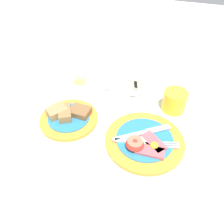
% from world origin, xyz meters
% --- Properties ---
extents(ground_plane, '(3.00, 3.00, 0.00)m').
position_xyz_m(ground_plane, '(0.00, 0.00, 0.00)').
color(ground_plane, beige).
extents(breakfast_plate, '(0.23, 0.23, 0.04)m').
position_xyz_m(breakfast_plate, '(0.09, 0.02, 0.01)').
color(breakfast_plate, orange).
rests_on(breakfast_plate, ground_plane).
extents(bread_plate, '(0.19, 0.19, 0.04)m').
position_xyz_m(bread_plate, '(-0.17, 0.03, 0.01)').
color(bread_plate, orange).
rests_on(bread_plate, ground_plane).
extents(sugar_cup, '(0.08, 0.08, 0.07)m').
position_xyz_m(sugar_cup, '(0.15, 0.20, 0.04)').
color(sugar_cup, yellow).
rests_on(sugar_cup, ground_plane).
extents(butter_dish, '(0.11, 0.11, 0.03)m').
position_xyz_m(butter_dish, '(-0.22, 0.23, 0.01)').
color(butter_dish, silver).
rests_on(butter_dish, ground_plane).
extents(number_card, '(0.07, 0.05, 0.07)m').
position_xyz_m(number_card, '(0.00, 0.26, 0.04)').
color(number_card, white).
rests_on(number_card, ground_plane).
extents(teaspoon_by_saucer, '(0.16, 0.13, 0.01)m').
position_xyz_m(teaspoon_by_saucer, '(-0.01, 0.22, 0.01)').
color(teaspoon_by_saucer, silver).
rests_on(teaspoon_by_saucer, ground_plane).
extents(teaspoon_near_cup, '(0.04, 0.19, 0.01)m').
position_xyz_m(teaspoon_near_cup, '(-0.11, 0.23, 0.01)').
color(teaspoon_near_cup, silver).
rests_on(teaspoon_near_cup, ground_plane).
extents(fork_on_cloth, '(0.16, 0.12, 0.01)m').
position_xyz_m(fork_on_cloth, '(0.21, -0.10, 0.00)').
color(fork_on_cloth, silver).
rests_on(fork_on_cloth, ground_plane).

